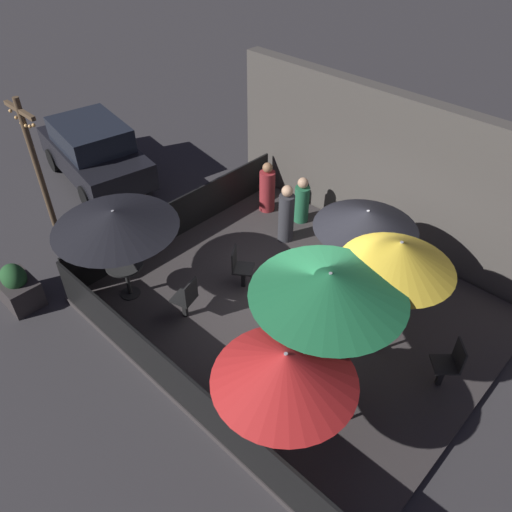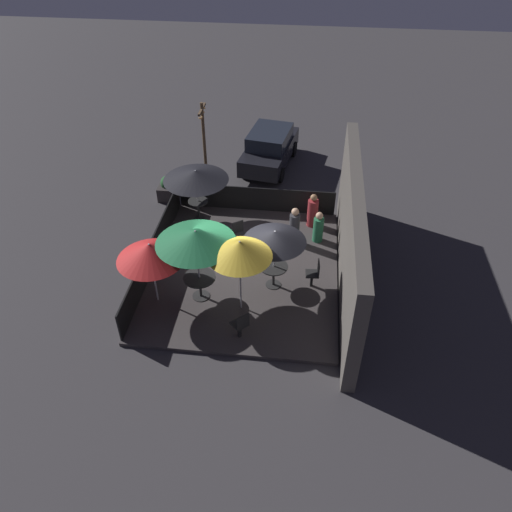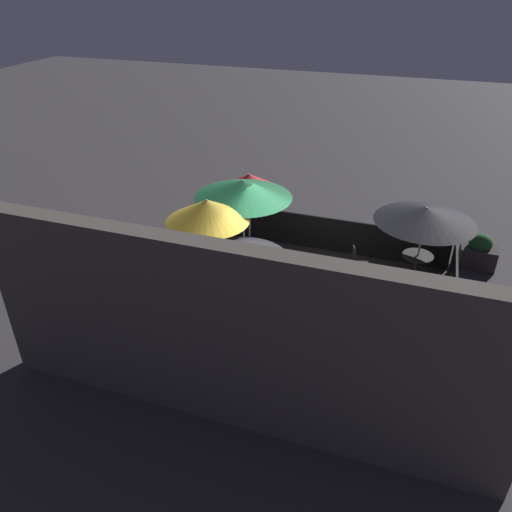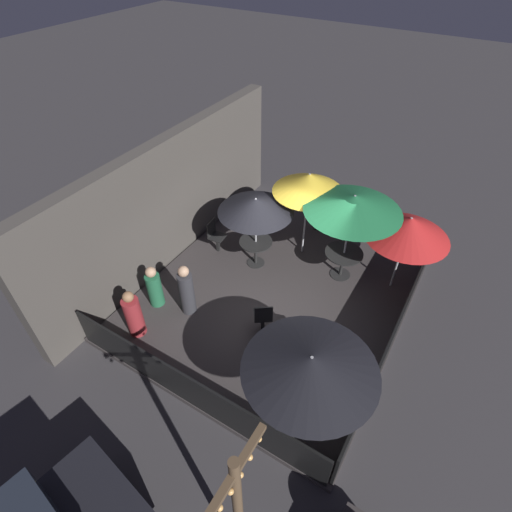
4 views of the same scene
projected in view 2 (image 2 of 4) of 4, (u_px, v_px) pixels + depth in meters
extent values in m
plane|color=#383538|center=(244.00, 272.00, 16.26)|extent=(60.00, 60.00, 0.00)
cube|color=#383333|center=(244.00, 270.00, 16.22)|extent=(7.07, 6.01, 0.12)
cube|color=#4C4742|center=(350.00, 237.00, 14.89)|extent=(8.67, 0.36, 3.41)
cube|color=black|center=(154.00, 251.00, 16.15)|extent=(6.87, 0.05, 0.95)
cube|color=black|center=(257.00, 199.00, 18.57)|extent=(0.05, 5.81, 0.95)
cylinder|color=#B2B2B7|center=(274.00, 259.00, 14.94)|extent=(0.05, 0.05, 2.08)
cone|color=black|center=(275.00, 236.00, 14.40)|extent=(1.88, 1.88, 0.37)
cylinder|color=#B2B2B7|center=(198.00, 265.00, 14.43)|extent=(0.05, 0.05, 2.46)
cone|color=#1E6B3D|center=(196.00, 237.00, 13.78)|extent=(2.29, 2.29, 0.41)
cylinder|color=#B2B2B7|center=(197.00, 195.00, 17.78)|extent=(0.05, 0.05, 2.01)
cone|color=black|center=(196.00, 175.00, 17.26)|extent=(2.29, 2.29, 0.36)
cylinder|color=#B2B2B7|center=(154.00, 273.00, 14.41)|extent=(0.05, 0.05, 2.13)
cone|color=red|center=(150.00, 252.00, 13.90)|extent=(1.95, 1.95, 0.53)
cylinder|color=#B2B2B7|center=(240.00, 276.00, 14.05)|extent=(0.05, 0.05, 2.46)
cone|color=gold|center=(240.00, 249.00, 13.43)|extent=(1.80, 1.80, 0.49)
cylinder|color=black|center=(273.00, 284.00, 15.59)|extent=(0.48, 0.48, 0.02)
cylinder|color=black|center=(273.00, 276.00, 15.37)|extent=(0.08, 0.08, 0.73)
cylinder|color=black|center=(274.00, 266.00, 15.13)|extent=(0.87, 0.87, 0.04)
cylinder|color=black|center=(201.00, 296.00, 15.20)|extent=(0.53, 0.53, 0.02)
cylinder|color=black|center=(200.00, 287.00, 14.97)|extent=(0.08, 0.08, 0.74)
cylinder|color=black|center=(199.00, 277.00, 14.73)|extent=(0.96, 0.96, 0.04)
cylinder|color=black|center=(199.00, 218.00, 18.41)|extent=(0.40, 0.40, 0.02)
cylinder|color=black|center=(199.00, 210.00, 18.18)|extent=(0.08, 0.08, 0.74)
cylinder|color=black|center=(198.00, 201.00, 17.93)|extent=(0.72, 0.72, 0.04)
cube|color=black|center=(241.00, 241.00, 16.98)|extent=(0.11, 0.11, 0.44)
cube|color=black|center=(240.00, 236.00, 16.83)|extent=(0.56, 0.56, 0.04)
cube|color=black|center=(238.00, 227.00, 16.80)|extent=(0.26, 0.34, 0.44)
cube|color=black|center=(240.00, 330.00, 13.79)|extent=(0.11, 0.11, 0.48)
cube|color=black|center=(239.00, 324.00, 13.63)|extent=(0.57, 0.57, 0.04)
cube|color=black|center=(243.00, 322.00, 13.37)|extent=(0.30, 0.31, 0.44)
cube|color=black|center=(312.00, 280.00, 15.42)|extent=(0.09, 0.09, 0.47)
cube|color=black|center=(312.00, 274.00, 15.26)|extent=(0.43, 0.43, 0.04)
cube|color=black|center=(319.00, 268.00, 15.10)|extent=(0.40, 0.06, 0.44)
cube|color=black|center=(202.00, 235.00, 17.26)|extent=(0.10, 0.10, 0.44)
cube|color=black|center=(202.00, 229.00, 17.11)|extent=(0.50, 0.50, 0.04)
cube|color=black|center=(202.00, 227.00, 16.83)|extent=(0.15, 0.39, 0.44)
cylinder|color=maroon|center=(313.00, 213.00, 17.78)|extent=(0.53, 0.53, 1.04)
sphere|color=#9E704C|center=(314.00, 198.00, 17.37)|extent=(0.24, 0.24, 0.24)
cylinder|color=#333338|center=(294.00, 229.00, 16.93)|extent=(0.43, 0.43, 1.15)
sphere|color=tan|center=(295.00, 212.00, 16.49)|extent=(0.25, 0.25, 0.25)
cylinder|color=#236642|center=(318.00, 230.00, 17.11)|extent=(0.36, 0.36, 0.90)
sphere|color=tan|center=(319.00, 216.00, 16.74)|extent=(0.25, 0.25, 0.25)
cube|color=#332D2D|center=(168.00, 191.00, 19.60)|extent=(0.89, 0.62, 0.56)
ellipsoid|color=#235128|center=(167.00, 183.00, 19.36)|extent=(0.58, 0.46, 0.52)
cylinder|color=brown|center=(205.00, 148.00, 19.21)|extent=(0.12, 0.12, 3.57)
cube|color=brown|center=(202.00, 109.00, 18.25)|extent=(1.10, 0.08, 0.08)
sphere|color=#F4B260|center=(205.00, 108.00, 18.69)|extent=(0.07, 0.07, 0.07)
sphere|color=#F4B260|center=(204.00, 112.00, 18.60)|extent=(0.07, 0.07, 0.07)
sphere|color=#F4B260|center=(203.00, 115.00, 18.49)|extent=(0.07, 0.07, 0.07)
sphere|color=#F4B260|center=(202.00, 117.00, 18.35)|extent=(0.07, 0.07, 0.07)
sphere|color=#F4B260|center=(201.00, 118.00, 18.18)|extent=(0.07, 0.07, 0.07)
sphere|color=#F4B260|center=(200.00, 118.00, 17.98)|extent=(0.07, 0.07, 0.07)
cube|color=black|center=(270.00, 151.00, 21.36)|extent=(4.11, 2.32, 0.70)
cube|color=#1E232D|center=(270.00, 137.00, 20.95)|extent=(2.37, 1.89, 0.60)
cylinder|color=black|center=(281.00, 175.00, 20.51)|extent=(0.66, 0.28, 0.64)
cylinder|color=black|center=(243.00, 169.00, 20.86)|extent=(0.66, 0.28, 0.64)
cylinder|color=black|center=(294.00, 149.00, 22.31)|extent=(0.66, 0.28, 0.64)
cylinder|color=black|center=(259.00, 144.00, 22.66)|extent=(0.66, 0.28, 0.64)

